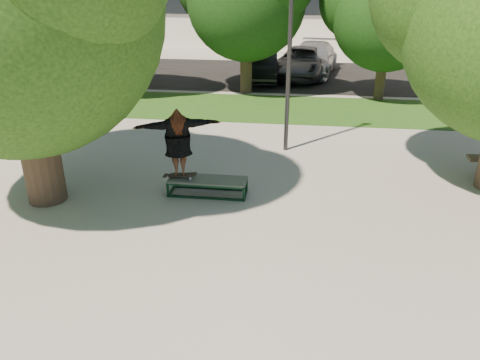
# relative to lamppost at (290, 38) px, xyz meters

# --- Properties ---
(ground) EXTENTS (120.00, 120.00, 0.00)m
(ground) POSITION_rel_lamppost_xyz_m (-1.00, -5.00, -3.15)
(ground) COLOR gray
(ground) RESTS_ON ground
(grass_strip) EXTENTS (30.00, 4.00, 0.02)m
(grass_strip) POSITION_rel_lamppost_xyz_m (0.00, 4.50, -3.14)
(grass_strip) COLOR #214D16
(grass_strip) RESTS_ON ground
(asphalt_strip) EXTENTS (40.00, 8.00, 0.01)m
(asphalt_strip) POSITION_rel_lamppost_xyz_m (-1.00, 11.00, -3.15)
(asphalt_strip) COLOR black
(asphalt_strip) RESTS_ON ground
(bg_tree_left) EXTENTS (5.28, 4.51, 5.77)m
(bg_tree_left) POSITION_rel_lamppost_xyz_m (-7.57, 6.07, 0.58)
(bg_tree_left) COLOR #38281E
(bg_tree_left) RESTS_ON ground
(bg_tree_right) EXTENTS (5.04, 4.31, 5.43)m
(bg_tree_right) POSITION_rel_lamppost_xyz_m (3.43, 6.57, 0.34)
(bg_tree_right) COLOR #38281E
(bg_tree_right) RESTS_ON ground
(lamppost) EXTENTS (0.25, 0.15, 6.11)m
(lamppost) POSITION_rel_lamppost_xyz_m (0.00, 0.00, 0.00)
(lamppost) COLOR #2D2D30
(lamppost) RESTS_ON ground
(grind_box) EXTENTS (1.80, 0.60, 0.38)m
(grind_box) POSITION_rel_lamppost_xyz_m (-1.66, -3.23, -2.96)
(grind_box) COLOR #11341F
(grind_box) RESTS_ON ground
(skater_rig) EXTENTS (1.99, 1.16, 1.64)m
(skater_rig) POSITION_rel_lamppost_xyz_m (-2.31, -3.23, -1.92)
(skater_rig) COLOR white
(skater_rig) RESTS_ON grind_box
(bystander) EXTENTS (0.77, 0.63, 1.83)m
(bystander) POSITION_rel_lamppost_xyz_m (-5.84, -3.03, -2.24)
(bystander) COLOR #165056
(bystander) RESTS_ON ground
(car_silver_a) EXTENTS (2.02, 4.52, 1.51)m
(car_silver_a) POSITION_rel_lamppost_xyz_m (-8.75, 9.41, -2.40)
(car_silver_a) COLOR #BAB9BE
(car_silver_a) RESTS_ON asphalt_strip
(car_dark) EXTENTS (1.64, 3.95, 1.27)m
(car_dark) POSITION_rel_lamppost_xyz_m (-1.50, 9.46, -2.52)
(car_dark) COLOR black
(car_dark) RESTS_ON asphalt_strip
(car_grey) EXTENTS (3.28, 5.52, 1.44)m
(car_grey) POSITION_rel_lamppost_xyz_m (0.33, 10.64, -2.43)
(car_grey) COLOR #515055
(car_grey) RESTS_ON asphalt_strip
(car_silver_b) EXTENTS (2.91, 5.57, 1.54)m
(car_silver_b) POSITION_rel_lamppost_xyz_m (0.85, 11.50, -2.38)
(car_silver_b) COLOR #B1B1B6
(car_silver_b) RESTS_ON asphalt_strip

